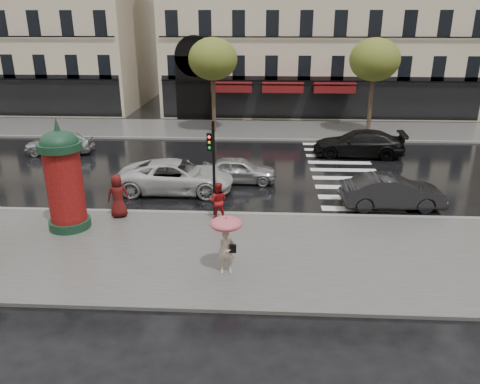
# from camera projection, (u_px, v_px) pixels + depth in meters

# --- Properties ---
(ground) EXTENTS (160.00, 160.00, 0.00)m
(ground) POSITION_uv_depth(u_px,v_px,m) (218.00, 248.00, 17.01)
(ground) COLOR black
(ground) RESTS_ON ground
(near_sidewalk) EXTENTS (90.00, 7.00, 0.12)m
(near_sidewalk) POSITION_uv_depth(u_px,v_px,m) (216.00, 253.00, 16.52)
(near_sidewalk) COLOR #474744
(near_sidewalk) RESTS_ON ground
(far_sidewalk) EXTENTS (90.00, 6.00, 0.12)m
(far_sidewalk) POSITION_uv_depth(u_px,v_px,m) (242.00, 129.00, 34.76)
(far_sidewalk) COLOR #474744
(far_sidewalk) RESTS_ON ground
(near_kerb) EXTENTS (90.00, 0.25, 0.14)m
(near_kerb) POSITION_uv_depth(u_px,v_px,m) (225.00, 214.00, 19.79)
(near_kerb) COLOR slate
(near_kerb) RESTS_ON ground
(far_kerb) EXTENTS (90.00, 0.25, 0.14)m
(far_kerb) POSITION_uv_depth(u_px,v_px,m) (240.00, 139.00, 31.95)
(far_kerb) COLOR slate
(far_kerb) RESTS_ON ground
(zebra_crossing) EXTENTS (3.60, 11.75, 0.01)m
(zebra_crossing) POSITION_uv_depth(u_px,v_px,m) (343.00, 170.00, 25.69)
(zebra_crossing) COLOR silver
(zebra_crossing) RESTS_ON ground
(tree_far_left) EXTENTS (3.40, 3.40, 6.64)m
(tree_far_left) POSITION_uv_depth(u_px,v_px,m) (213.00, 59.00, 32.13)
(tree_far_left) COLOR #38281C
(tree_far_left) RESTS_ON ground
(tree_far_right) EXTENTS (3.40, 3.40, 6.64)m
(tree_far_right) POSITION_uv_depth(u_px,v_px,m) (375.00, 60.00, 31.59)
(tree_far_right) COLOR #38281C
(tree_far_right) RESTS_ON ground
(woman_umbrella) EXTENTS (1.02, 1.02, 1.96)m
(woman_umbrella) POSITION_uv_depth(u_px,v_px,m) (226.00, 236.00, 14.72)
(woman_umbrella) COLOR beige
(woman_umbrella) RESTS_ON near_sidewalk
(woman_red) EXTENTS (0.78, 0.62, 1.56)m
(woman_red) POSITION_uv_depth(u_px,v_px,m) (218.00, 201.00, 18.95)
(woman_red) COLOR maroon
(woman_red) RESTS_ON near_sidewalk
(man_burgundy) EXTENTS (1.00, 0.78, 1.82)m
(man_burgundy) POSITION_uv_depth(u_px,v_px,m) (118.00, 196.00, 19.10)
(man_burgundy) COLOR #4D0F0F
(man_burgundy) RESTS_ON near_sidewalk
(morris_column) EXTENTS (1.63, 1.63, 4.38)m
(morris_column) POSITION_uv_depth(u_px,v_px,m) (64.00, 177.00, 17.69)
(morris_column) COLOR #133320
(morris_column) RESTS_ON near_sidewalk
(traffic_light) EXTENTS (0.30, 0.39, 3.97)m
(traffic_light) POSITION_uv_depth(u_px,v_px,m) (213.00, 160.00, 18.70)
(traffic_light) COLOR black
(traffic_light) RESTS_ON near_sidewalk
(car_silver) EXTENTS (3.82, 1.56, 1.30)m
(car_silver) POSITION_uv_depth(u_px,v_px,m) (239.00, 170.00, 23.60)
(car_silver) COLOR #B5B5BA
(car_silver) RESTS_ON ground
(car_darkgrey) EXTENTS (4.49, 1.74, 1.46)m
(car_darkgrey) POSITION_uv_depth(u_px,v_px,m) (392.00, 192.00, 20.37)
(car_darkgrey) COLOR black
(car_darkgrey) RESTS_ON ground
(car_white) EXTENTS (5.44, 2.51, 1.51)m
(car_white) POSITION_uv_depth(u_px,v_px,m) (176.00, 176.00, 22.30)
(car_white) COLOR silver
(car_white) RESTS_ON ground
(car_black) EXTENTS (5.51, 2.60, 1.56)m
(car_black) POSITION_uv_depth(u_px,v_px,m) (359.00, 143.00, 28.06)
(car_black) COLOR black
(car_black) RESTS_ON ground
(car_far_silver) EXTENTS (4.14, 1.98, 1.36)m
(car_far_silver) POSITION_uv_depth(u_px,v_px,m) (59.00, 143.00, 28.54)
(car_far_silver) COLOR #B2B2B7
(car_far_silver) RESTS_ON ground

